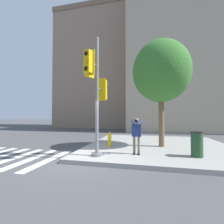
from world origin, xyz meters
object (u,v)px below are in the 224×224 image
traffic_signal_pole (95,85)px  trash_bin (197,144)px  fire_hydrant (110,139)px  person_photographer (136,132)px  street_tree (161,72)px

traffic_signal_pole → trash_bin: (4.21, 0.69, -2.53)m
fire_hydrant → trash_bin: size_ratio=0.77×
person_photographer → trash_bin: person_photographer is taller
traffic_signal_pole → trash_bin: traffic_signal_pole is taller
person_photographer → fire_hydrant: bearing=138.5°
fire_hydrant → trash_bin: 4.21m
trash_bin → street_tree: bearing=122.4°
traffic_signal_pole → fire_hydrant: bearing=84.3°
street_tree → trash_bin: 4.28m
fire_hydrant → trash_bin: trash_bin is taller
person_photographer → street_tree: bearing=57.9°
traffic_signal_pole → trash_bin: size_ratio=4.93×
trash_bin → fire_hydrant: bearing=162.5°
person_photographer → trash_bin: 2.50m
fire_hydrant → street_tree: bearing=12.7°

